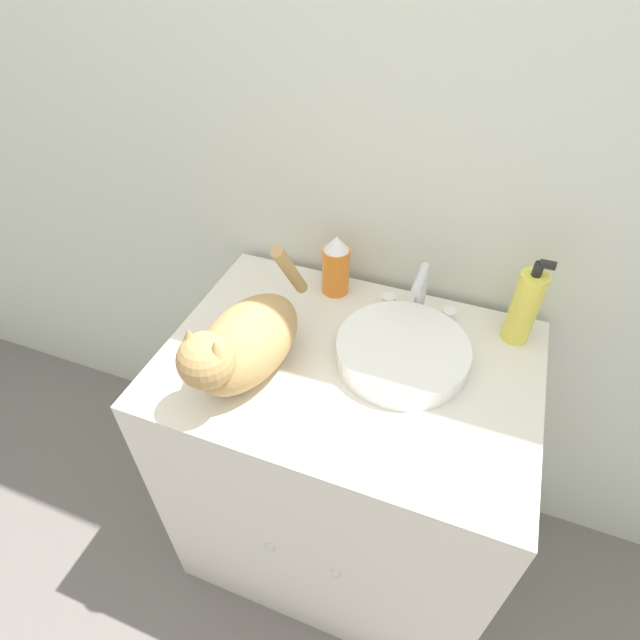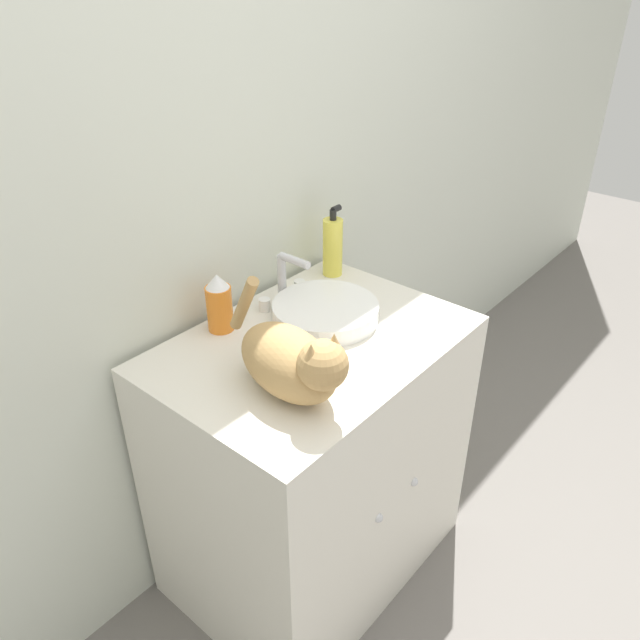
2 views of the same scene
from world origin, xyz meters
name	(u,v)px [view 1 (image 1 of 2)]	position (x,y,z in m)	size (l,w,h in m)	color
ground_plane	(307,624)	(0.00, 0.00, 0.00)	(8.00, 8.00, 0.00)	slate
wall_back	(408,97)	(0.00, 0.61, 1.25)	(6.00, 0.05, 2.50)	silver
vanity_cabinet	(343,464)	(0.00, 0.28, 0.40)	(0.80, 0.58, 0.81)	silver
sink_basin	(402,352)	(0.10, 0.33, 0.83)	(0.28, 0.28, 0.05)	white
faucet	(420,295)	(0.10, 0.47, 0.87)	(0.17, 0.11, 0.15)	silver
cat	(243,344)	(-0.19, 0.17, 0.89)	(0.20, 0.39, 0.23)	tan
soap_bottle	(525,307)	(0.32, 0.48, 0.90)	(0.06, 0.06, 0.21)	#EADB4C
spray_bottle	(336,265)	(-0.11, 0.50, 0.88)	(0.07, 0.07, 0.16)	orange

